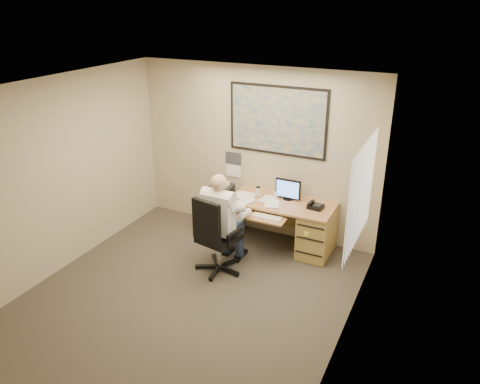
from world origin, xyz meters
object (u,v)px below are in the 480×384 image
at_px(office_chair, 218,250).
at_px(person, 219,223).
at_px(desk, 303,224).
at_px(filing_cabinet, 222,210).

xyz_separation_m(office_chair, person, (-0.01, 0.08, 0.39)).
distance_m(desk, office_chair, 1.41).
height_order(filing_cabinet, office_chair, office_chair).
height_order(desk, filing_cabinet, desk).
relative_size(filing_cabinet, person, 0.60).
distance_m(filing_cabinet, person, 1.23).
relative_size(office_chair, person, 0.80).
xyz_separation_m(desk, person, (-0.88, -1.02, 0.29)).
height_order(office_chair, person, person).
xyz_separation_m(filing_cabinet, office_chair, (0.54, -1.13, -0.03)).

